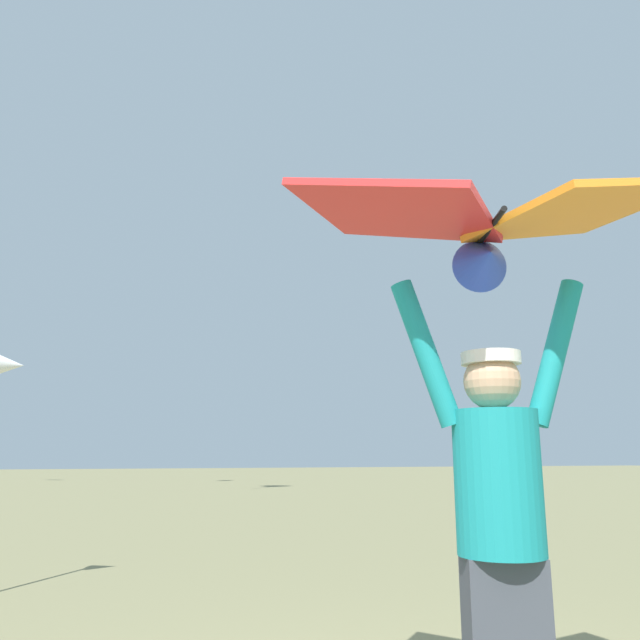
% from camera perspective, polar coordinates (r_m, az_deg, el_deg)
% --- Properties ---
extents(kite_flyer_person, '(0.79, 0.43, 1.92)m').
position_cam_1_polar(kite_flyer_person, '(2.67, 16.03, -17.36)').
color(kite_flyer_person, '#424751').
rests_on(kite_flyer_person, ground).
extents(held_stunt_kite, '(1.61, 1.10, 0.39)m').
position_cam_1_polar(held_stunt_kite, '(2.76, 14.93, 8.31)').
color(held_stunt_kite, black).
extents(marker_flag, '(0.30, 0.24, 2.13)m').
position_cam_1_polar(marker_flag, '(6.45, -26.85, -5.09)').
color(marker_flag, silver).
rests_on(marker_flag, ground).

